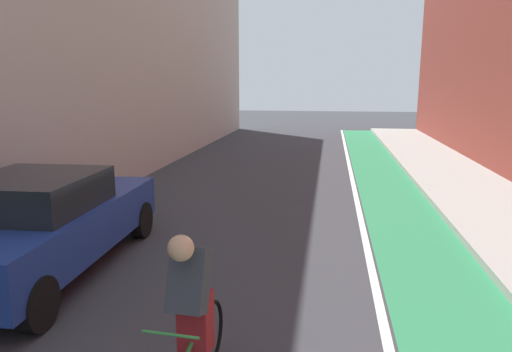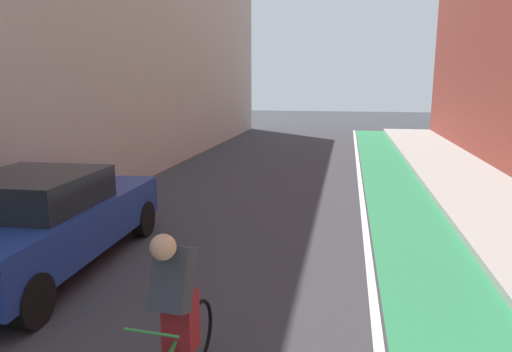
% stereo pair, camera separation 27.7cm
% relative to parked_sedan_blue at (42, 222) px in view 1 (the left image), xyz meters
% --- Properties ---
extents(ground_plane, '(76.85, 76.85, 0.00)m').
position_rel_parked_sedan_blue_xyz_m(ground_plane, '(2.78, 3.07, -0.79)').
color(ground_plane, '#38383D').
extents(bike_lane_paint, '(1.60, 34.93, 0.00)m').
position_rel_parked_sedan_blue_xyz_m(bike_lane_paint, '(5.81, 5.07, -0.79)').
color(bike_lane_paint, '#2D8451').
rests_on(bike_lane_paint, ground).
extents(lane_divider_stripe, '(0.12, 34.93, 0.00)m').
position_rel_parked_sedan_blue_xyz_m(lane_divider_stripe, '(4.91, 5.07, -0.79)').
color(lane_divider_stripe, white).
rests_on(lane_divider_stripe, ground).
extents(sidewalk_right, '(2.59, 34.93, 0.14)m').
position_rel_parked_sedan_blue_xyz_m(sidewalk_right, '(7.91, 5.07, -0.72)').
color(sidewalk_right, '#A8A59E').
rests_on(sidewalk_right, ground).
extents(parked_sedan_blue, '(2.11, 4.57, 1.53)m').
position_rel_parked_sedan_blue_xyz_m(parked_sedan_blue, '(0.00, 0.00, 0.00)').
color(parked_sedan_blue, navy).
rests_on(parked_sedan_blue, ground).
extents(cyclist_mid, '(0.48, 1.74, 1.62)m').
position_rel_parked_sedan_blue_xyz_m(cyclist_mid, '(3.05, -2.49, 0.02)').
color(cyclist_mid, black).
rests_on(cyclist_mid, ground).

